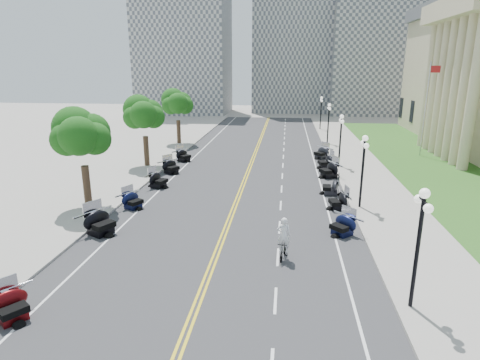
{
  "coord_description": "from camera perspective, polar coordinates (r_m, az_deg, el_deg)",
  "views": [
    {
      "loc": [
        3.43,
        -22.83,
        9.41
      ],
      "look_at": [
        0.4,
        3.22,
        2.0
      ],
      "focal_mm": 30.0,
      "sensor_mm": 36.0,
      "label": 1
    }
  ],
  "objects": [
    {
      "name": "sidewalk_north",
      "position": [
        34.85,
        18.08,
        -0.56
      ],
      "size": [
        5.0,
        90.0,
        0.15
      ],
      "primitive_type": "cube",
      "color": "#9E9991",
      "rests_on": "ground"
    },
    {
      "name": "lane_dash_18",
      "position": [
        71.45,
        6.45,
        8.12
      ],
      "size": [
        0.12,
        2.0,
        0.0
      ],
      "primitive_type": "cube",
      "color": "white",
      "rests_on": "road"
    },
    {
      "name": "motorcycle_n_8",
      "position": [
        36.06,
        12.55,
        1.52
      ],
      "size": [
        2.87,
        2.87,
        1.52
      ],
      "primitive_type": null,
      "rotation": [
        0.0,
        0.0,
        -1.15
      ],
      "color": "black",
      "rests_on": "road"
    },
    {
      "name": "motorcycle_n_6",
      "position": [
        28.14,
        13.87,
        -2.83
      ],
      "size": [
        2.17,
        2.17,
        1.31
      ],
      "primitive_type": null,
      "rotation": [
        0.0,
        0.0,
        -1.4
      ],
      "color": "black",
      "rests_on": "road"
    },
    {
      "name": "lane_dash_17",
      "position": [
        67.49,
        6.43,
        7.67
      ],
      "size": [
        0.12,
        2.0,
        0.0
      ],
      "primitive_type": "cube",
      "color": "white",
      "rests_on": "road"
    },
    {
      "name": "street_lamp_4",
      "position": [
        51.54,
        12.45,
        7.82
      ],
      "size": [
        0.5,
        1.2,
        4.9
      ],
      "primitive_type": null,
      "color": "black",
      "rests_on": "sidewalk_north"
    },
    {
      "name": "motorcycle_s_6",
      "position": [
        28.52,
        -15.0,
        -2.72
      ],
      "size": [
        2.43,
        2.43,
        1.25
      ],
      "primitive_type": null,
      "rotation": [
        0.0,
        0.0,
        1.07
      ],
      "color": "black",
      "rests_on": "road"
    },
    {
      "name": "motorcycle_n_9",
      "position": [
        39.26,
        12.11,
        2.63
      ],
      "size": [
        2.48,
        2.48,
        1.43
      ],
      "primitive_type": null,
      "rotation": [
        0.0,
        0.0,
        -1.33
      ],
      "color": "black",
      "rests_on": "road"
    },
    {
      "name": "motorcycle_s_9",
      "position": [
        41.76,
        -8.03,
        3.54
      ],
      "size": [
        2.64,
        2.64,
        1.34
      ],
      "primitive_type": null,
      "rotation": [
        0.0,
        0.0,
        1.01
      ],
      "color": "black",
      "rests_on": "road"
    },
    {
      "name": "lane_dash_14",
      "position": [
        55.63,
        6.33,
        5.95
      ],
      "size": [
        0.12,
        2.0,
        0.0
      ],
      "primitive_type": "cube",
      "color": "white",
      "rests_on": "road"
    },
    {
      "name": "sidewalk_south",
      "position": [
        36.86,
        -15.81,
        0.5
      ],
      "size": [
        5.0,
        90.0,
        0.15
      ],
      "primitive_type": "cube",
      "color": "#9E9991",
      "rests_on": "ground"
    },
    {
      "name": "motorcycle_s_5",
      "position": [
        24.71,
        -19.27,
        -5.61
      ],
      "size": [
        3.0,
        3.0,
        1.55
      ],
      "primitive_type": null,
      "rotation": [
        0.0,
        0.0,
        1.07
      ],
      "color": "black",
      "rests_on": "road"
    },
    {
      "name": "motorcycle_s_8",
      "position": [
        37.16,
        -9.77,
        1.95
      ],
      "size": [
        2.72,
        2.72,
        1.36
      ],
      "primitive_type": null,
      "rotation": [
        0.0,
        0.0,
        0.89
      ],
      "color": "black",
      "rests_on": "road"
    },
    {
      "name": "centerline_yellow_a",
      "position": [
        34.33,
        0.44,
        -0.11
      ],
      "size": [
        0.12,
        90.0,
        0.0
      ],
      "primitive_type": "cube",
      "color": "yellow",
      "rests_on": "road"
    },
    {
      "name": "street_lamp_5",
      "position": [
        63.41,
        11.42,
        9.3
      ],
      "size": [
        0.5,
        1.2,
        4.9
      ],
      "primitive_type": null,
      "color": "black",
      "rests_on": "sidewalk_north"
    },
    {
      "name": "distant_block_c",
      "position": [
        89.78,
        19.34,
        15.95
      ],
      "size": [
        20.0,
        14.0,
        22.0
      ],
      "primitive_type": "cube",
      "color": "gray",
      "rests_on": "ground"
    },
    {
      "name": "motorcycle_s_7",
      "position": [
        32.95,
        -11.56,
        0.09
      ],
      "size": [
        2.41,
        2.41,
        1.36
      ],
      "primitive_type": null,
      "rotation": [
        0.0,
        0.0,
        1.29
      ],
      "color": "black",
      "rests_on": "road"
    },
    {
      "name": "road",
      "position": [
        34.32,
        0.64,
        -0.13
      ],
      "size": [
        16.0,
        90.0,
        0.01
      ],
      "primitive_type": "cube",
      "color": "#333335",
      "rests_on": "ground"
    },
    {
      "name": "distant_block_a",
      "position": [
        87.57,
        -7.93,
        17.98
      ],
      "size": [
        18.0,
        14.0,
        26.0
      ],
      "primitive_type": "cube",
      "color": "gray",
      "rests_on": "ground"
    },
    {
      "name": "edge_line_north",
      "position": [
        34.28,
        11.34,
        -0.45
      ],
      "size": [
        0.12,
        90.0,
        0.0
      ],
      "primitive_type": "cube",
      "color": "white",
      "rests_on": "road"
    },
    {
      "name": "street_lamp_2",
      "position": [
        28.16,
        17.01,
        1.08
      ],
      "size": [
        0.5,
        1.2,
        4.9
      ],
      "primitive_type": null,
      "color": "black",
      "rests_on": "sidewalk_north"
    },
    {
      "name": "lane_dash_6",
      "position": [
        24.69,
        5.64,
        -6.68
      ],
      "size": [
        0.12,
        2.0,
        0.0
      ],
      "primitive_type": "cube",
      "color": "white",
      "rests_on": "road"
    },
    {
      "name": "motorcycle_n_5",
      "position": [
        24.02,
        14.37,
        -6.13
      ],
      "size": [
        2.61,
        2.61,
        1.29
      ],
      "primitive_type": null,
      "rotation": [
        0.0,
        0.0,
        -0.81
      ],
      "color": "black",
      "rests_on": "road"
    },
    {
      "name": "motorcycle_n_10",
      "position": [
        43.51,
        11.51,
        3.9
      ],
      "size": [
        2.79,
        2.79,
        1.38
      ],
      "primitive_type": null,
      "rotation": [
        0.0,
        0.0,
        -0.86
      ],
      "color": "black",
      "rests_on": "road"
    },
    {
      "name": "lane_dash_15",
      "position": [
        59.57,
        6.37,
        6.6
      ],
      "size": [
        0.12,
        2.0,
        0.0
      ],
      "primitive_type": "cube",
      "color": "white",
      "rests_on": "road"
    },
    {
      "name": "lane_dash_9",
      "position": [
        36.07,
        6.04,
        0.59
      ],
      "size": [
        0.12,
        2.0,
        0.0
      ],
      "primitive_type": "cube",
      "color": "white",
      "rests_on": "road"
    },
    {
      "name": "bicycle",
      "position": [
        20.71,
        6.16,
        -9.83
      ],
      "size": [
        0.72,
        1.68,
        0.98
      ],
      "primitive_type": "imported",
      "rotation": [
        0.0,
        0.0,
        -0.17
      ],
      "color": "#A51414",
      "rests_on": "road"
    },
    {
      "name": "lane_dash_10",
      "position": [
        39.95,
        6.12,
        2.08
      ],
      "size": [
        0.12,
        2.0,
        0.0
      ],
      "primitive_type": "cube",
      "color": "white",
      "rests_on": "road"
    },
    {
      "name": "motorcycle_n_7",
      "position": [
        31.28,
        12.81,
        -0.85
      ],
      "size": [
        2.07,
        2.07,
        1.34
      ],
      "primitive_type": null,
      "rotation": [
        0.0,
        0.0,
        -1.66
      ],
      "color": "black",
      "rests_on": "road"
    },
    {
      "name": "edge_line_south",
      "position": [
        35.53,
        -9.68,
        0.21
      ],
      "size": [
        0.12,
        90.0,
        0.0
      ],
      "primitive_type": "cube",
      "color": "white",
      "rests_on": "road"
    },
    {
      "name": "lane_dash_5",
      "position": [
        21.04,
        5.4,
        -10.82
      ],
      "size": [
        0.12,
        2.0,
        0.0
      ],
      "primitive_type": "cube",
      "color": "white",
      "rests_on": "road"
    },
    {
      "name": "lane_dash_19",
      "position": [
        75.42,
        6.48,
        8.52
      ],
      "size": [
        0.12,
        2.0,
        0.0
      ],
      "primitive_type": "cube",
      "color": "white",
      "rests_on": "road"
    },
    {
      "name": "flagpole",
      "position": [
        47.34,
        24.85,
        9.0
      ],
      "size": [
        1.1,
        0.2,
        10.0
      ],
      "primitive_type": null,
      "color": "silver",
      "rests_on": "ground"
    },
    {
      "name": "lane_dash_4",
      "position": [
        17.56,
        5.07,
        -16.65
      ],
      "size": [
        0.12,
        2.0,
        0.0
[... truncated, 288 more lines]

